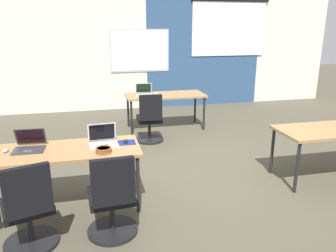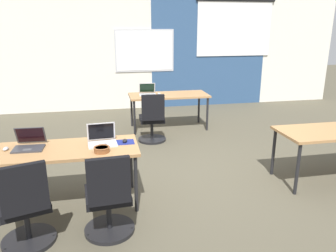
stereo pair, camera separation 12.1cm
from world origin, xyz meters
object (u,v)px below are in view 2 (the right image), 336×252
at_px(laptop_near_left_inner, 102,140).
at_px(laptop_far_left, 147,92).
at_px(mouse_far_left, 159,94).
at_px(desk_far_center, 169,97).
at_px(chair_far_left, 152,122).
at_px(desk_near_left, 68,153).
at_px(chair_near_left_end, 26,211).
at_px(mouse_near_left_end, 6,149).
at_px(snack_bowl, 102,149).
at_px(chair_near_left_inner, 109,202).
at_px(laptop_near_left_end, 29,144).
at_px(mouse_near_left_inner, 125,141).

xyz_separation_m(laptop_near_left_inner, laptop_far_left, (0.93, 2.78, -0.00)).
xyz_separation_m(laptop_far_left, mouse_far_left, (0.23, -0.03, -0.03)).
height_order(desk_far_center, chair_far_left, chair_far_left).
distance_m(desk_near_left, chair_near_left_end, 0.85).
xyz_separation_m(mouse_near_left_end, snack_bowl, (1.06, -0.27, 0.02)).
relative_size(desk_near_left, chair_near_left_end, 1.74).
height_order(desk_far_center, mouse_near_left_end, mouse_near_left_end).
xyz_separation_m(chair_near_left_inner, laptop_near_left_end, (-0.85, 0.80, 0.39)).
relative_size(chair_near_left_inner, chair_near_left_end, 1.00).
bearing_deg(desk_near_left, mouse_near_left_end, 174.13).
xyz_separation_m(chair_near_left_inner, mouse_far_left, (1.13, 3.53, 0.36)).
bearing_deg(laptop_near_left_inner, mouse_near_left_inner, -5.17).
xyz_separation_m(desk_far_center, laptop_near_left_inner, (-1.36, -2.73, 0.11)).
distance_m(chair_near_left_end, snack_bowl, 0.97).
relative_size(laptop_near_left_end, chair_near_left_end, 0.37).
xyz_separation_m(chair_near_left_inner, chair_near_left_end, (-0.77, -0.02, 0.00)).
distance_m(laptop_near_left_end, chair_near_left_end, 0.91).
xyz_separation_m(mouse_near_left_inner, chair_far_left, (0.63, 1.96, -0.36)).
bearing_deg(laptop_near_left_end, mouse_near_left_end, -171.66).
relative_size(mouse_far_left, snack_bowl, 0.62).
height_order(chair_near_left_inner, laptop_near_left_end, laptop_near_left_end).
height_order(mouse_near_left_end, snack_bowl, snack_bowl).
bearing_deg(laptop_near_left_end, chair_near_left_inner, -40.67).
xyz_separation_m(mouse_near_left_inner, chair_near_left_end, (-1.00, -0.79, -0.36)).
relative_size(desk_far_center, mouse_far_left, 14.59).
distance_m(laptop_far_left, chair_far_left, 0.91).
distance_m(chair_near_left_inner, snack_bowl, 0.63).
height_order(mouse_near_left_end, laptop_far_left, laptop_far_left).
distance_m(desk_far_center, laptop_near_left_end, 3.47).
bearing_deg(mouse_far_left, snack_bowl, -111.07).
relative_size(desk_near_left, mouse_near_left_inner, 14.78).
height_order(desk_far_center, laptop_near_left_end, laptop_near_left_end).
bearing_deg(chair_near_left_inner, chair_near_left_end, -2.49).
relative_size(desk_near_left, chair_far_left, 1.74).
distance_m(laptop_near_left_end, laptop_far_left, 3.27).
height_order(desk_far_center, laptop_far_left, laptop_far_left).
xyz_separation_m(mouse_near_left_inner, mouse_near_left_end, (-1.33, 0.00, -0.00)).
relative_size(laptop_near_left_inner, chair_near_left_inner, 0.38).
relative_size(desk_near_left, mouse_near_left_end, 15.91).
bearing_deg(chair_far_left, mouse_far_left, -105.84).
bearing_deg(mouse_near_left_end, snack_bowl, -14.47).
xyz_separation_m(desk_far_center, chair_far_left, (-0.46, -0.77, -0.28)).
xyz_separation_m(mouse_near_left_inner, laptop_far_left, (0.66, 2.79, 0.03)).
xyz_separation_m(mouse_near_left_inner, chair_near_left_inner, (-0.23, -0.77, -0.36)).
bearing_deg(desk_near_left, desk_far_center, 57.99).
bearing_deg(mouse_near_left_inner, laptop_near_left_inner, 179.07).
bearing_deg(snack_bowl, chair_far_left, 68.01).
height_order(desk_near_left, laptop_far_left, laptop_far_left).
bearing_deg(chair_near_left_end, desk_near_left, -133.06).
bearing_deg(mouse_near_left_end, desk_near_left, -5.87).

